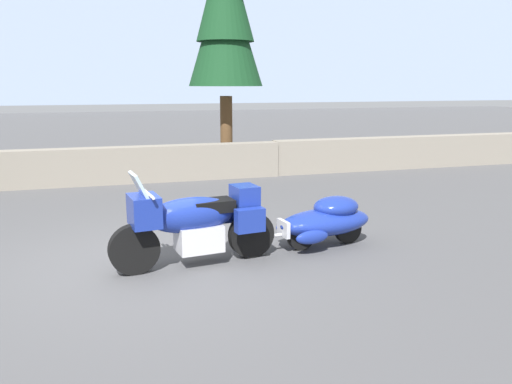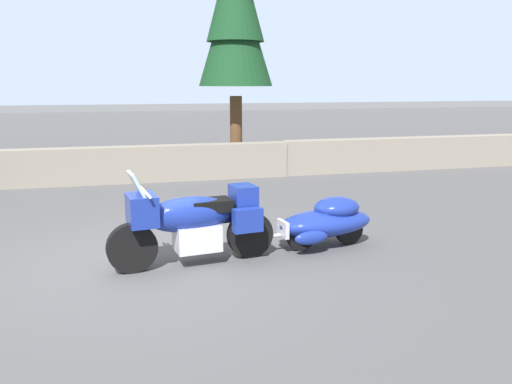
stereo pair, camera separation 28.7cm
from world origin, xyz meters
name	(u,v)px [view 2 (the right image)]	position (x,y,z in m)	size (l,w,h in m)	color
ground_plane	(142,262)	(0.00, 0.00, 0.00)	(80.00, 80.00, 0.00)	#4C4C4F
stone_guard_wall	(141,164)	(0.24, 6.17, 0.46)	(24.00, 0.55, 0.92)	gray
distant_ridgeline	(119,53)	(0.00, 96.16, 8.00)	(240.00, 80.00, 16.00)	#8C9EB7
touring_motorcycle	(193,220)	(0.69, -0.26, 0.62)	(2.31, 0.92, 1.33)	black
car_shaped_trailer	(326,221)	(2.74, 0.01, 0.41)	(2.23, 0.91, 0.76)	black
pine_tree_tall	(235,5)	(2.96, 7.41, 4.51)	(2.05, 2.05, 7.21)	brown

